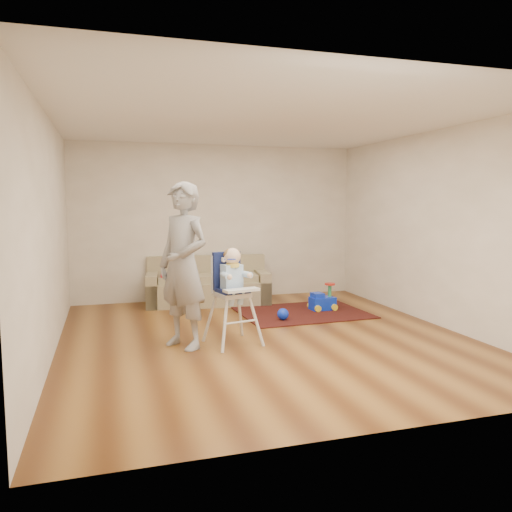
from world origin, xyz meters
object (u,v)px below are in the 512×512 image
object	(u,v)px
ride_on_toy	(323,296)
adult	(183,266)
high_chair	(233,298)
toy_ball	(283,314)
sofa	(208,281)
side_table	(183,291)

from	to	relation	value
ride_on_toy	adult	xyz separation A→B (m)	(-2.40, -1.36, 0.75)
high_chair	toy_ball	bearing A→B (deg)	30.69
ride_on_toy	high_chair	distance (m)	2.32
sofa	high_chair	size ratio (longest dim) A/B	1.80
side_table	adult	world-z (taller)	adult
side_table	ride_on_toy	world-z (taller)	side_table
ride_on_toy	high_chair	xyz separation A→B (m)	(-1.82, -1.40, 0.34)
side_table	adult	bearing A→B (deg)	-98.09
high_chair	adult	distance (m)	0.71
ride_on_toy	toy_ball	size ratio (longest dim) A/B	2.49
toy_ball	sofa	bearing A→B (deg)	117.44
side_table	toy_ball	size ratio (longest dim) A/B	2.65
sofa	high_chair	world-z (taller)	high_chair
toy_ball	high_chair	size ratio (longest dim) A/B	0.14
ride_on_toy	adult	bearing A→B (deg)	-153.54
ride_on_toy	adult	distance (m)	2.86
sofa	high_chair	bearing A→B (deg)	-87.30
side_table	sofa	bearing A→B (deg)	-15.37
toy_ball	adult	distance (m)	2.00
sofa	adult	size ratio (longest dim) A/B	1.09
side_table	ride_on_toy	size ratio (longest dim) A/B	1.06
toy_ball	adult	world-z (taller)	adult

